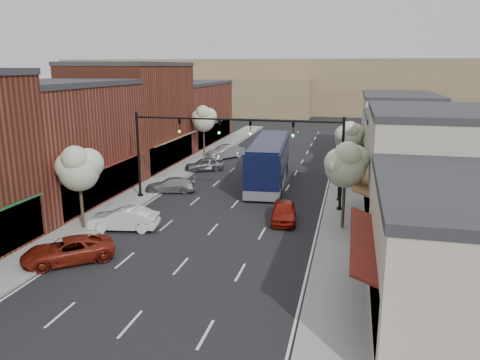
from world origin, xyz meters
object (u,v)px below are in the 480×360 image
Objects in this scene: lamp_post_far at (345,134)px; parked_car_a at (68,250)px; tree_right_near at (346,164)px; lamp_post_near at (340,165)px; parked_car_e at (225,152)px; signal_mast_left at (166,143)px; coach_bus at (269,161)px; tree_left_near at (79,167)px; parked_car_b at (124,219)px; tree_left_far at (204,118)px; parked_car_d at (204,164)px; signal_mast_right at (309,149)px; red_hatchback at (284,212)px; tree_right_far at (349,136)px; parked_car_c at (171,185)px.

parked_car_a is (-14.00, -32.91, -2.33)m from lamp_post_far.
tree_right_near is 6.74m from lamp_post_near.
lamp_post_far is at bearing 91.30° from tree_right_near.
parked_car_e is at bearing -170.45° from lamp_post_far.
signal_mast_left reaches higher than coach_bus.
parked_car_b is at bearing 14.04° from tree_left_near.
lamp_post_near is at bearing -13.04° from parked_car_e.
parked_car_d is (2.30, -7.14, -3.92)m from tree_left_far.
tree_right_near reaches higher than parked_car_d.
tree_left_far is (-16.60, 22.00, 0.15)m from tree_right_near.
tree_right_near is at bearing -88.70° from lamp_post_far.
lamp_post_far reaches higher than parked_car_e.
signal_mast_right is 1.96× the size of red_hatchback.
coach_bus reaches higher than parked_car_a.
tree_left_far is (-13.87, 17.95, -0.02)m from signal_mast_right.
signal_mast_right reaches higher than parked_car_b.
parked_car_a is (-0.58, -12.91, -3.94)m from signal_mast_left.
lamp_post_near reaches higher than red_hatchback.
lamp_post_far is at bearing 144.66° from parked_car_b.
parked_car_d is at bearing -72.12° from tree_left_far.
tree_left_far reaches higher than tree_right_near.
red_hatchback is 0.88× the size of parked_car_e.
coach_bus is at bearing -48.29° from tree_left_far.
parked_car_b is at bearing -143.64° from lamp_post_near.
tree_left_near is at bearing 164.16° from parked_car_a.
parked_car_d is at bearing 140.62° from parked_car_a.
parked_car_b is at bearing -29.16° from parked_car_d.
signal_mast_left is 0.61× the size of coach_bus.
signal_mast_left is at bearing 71.90° from tree_left_near.
tree_left_far reaches higher than parked_car_b.
tree_left_near is at bearing -146.67° from lamp_post_near.
signal_mast_right is at bearing -102.85° from tree_right_far.
tree_left_far is at bearing 113.60° from red_hatchback.
signal_mast_right is at bearing 60.80° from red_hatchback.
red_hatchback is at bearing 5.99° from parked_car_d.
red_hatchback is 0.86× the size of parked_car_a.
parked_car_a is at bearing -14.79° from parked_car_b.
tree_left_near is at bearing -119.78° from lamp_post_far.
parked_car_c is (2.05, 10.21, -3.60)m from tree_left_near.
tree_right_far is 17.66m from tree_left_far.
tree_left_near is 18.10m from coach_bus.
signal_mast_left reaches higher than red_hatchback.
parked_car_b is at bearing -146.72° from signal_mast_right.
tree_left_far is at bearing 127.00° from coach_bus.
tree_right_far is 16.07m from red_hatchback.
signal_mast_left is (-11.24, 0.00, 0.00)m from signal_mast_right.
signal_mast_right is 1.82× the size of parked_car_b.
tree_right_near is 27.56m from tree_left_far.
tree_left_near is at bearing -129.69° from tree_right_far.
tree_left_far reaches higher than coach_bus.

